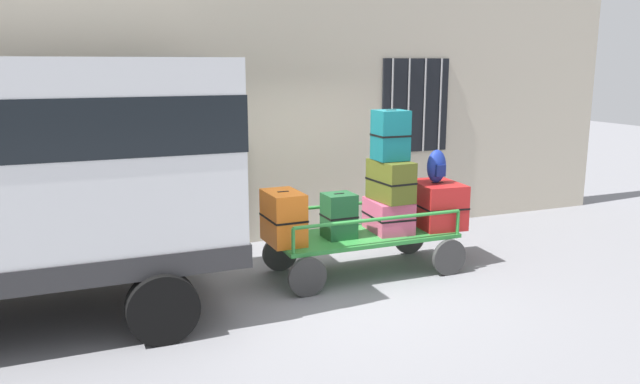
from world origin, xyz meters
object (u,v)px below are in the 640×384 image
suitcase_midleft_bottom (339,216)px  suitcase_midright_bottom (437,204)px  backpack (437,166)px  suitcase_center_top (390,135)px  suitcase_center_bottom (388,215)px  suitcase_left_bottom (283,217)px  suitcase_center_middle (391,181)px  luggage_cart (364,242)px

suitcase_midleft_bottom → suitcase_midright_bottom: bearing=0.8°
backpack → suitcase_midleft_bottom: bearing=179.6°
suitcase_midleft_bottom → suitcase_center_top: 1.21m
suitcase_midleft_bottom → suitcase_center_top: suitcase_center_top is taller
suitcase_center_bottom → suitcase_center_top: 1.05m
suitcase_center_top → suitcase_left_bottom: bearing=179.7°
suitcase_midleft_bottom → suitcase_center_bottom: 0.73m
suitcase_center_middle → suitcase_midright_bottom: bearing=2.1°
backpack → suitcase_midright_bottom: bearing=36.5°
luggage_cart → suitcase_midleft_bottom: suitcase_midleft_bottom is taller
suitcase_center_top → suitcase_center_middle: bearing=-90.0°
suitcase_center_middle → backpack: backpack is taller
luggage_cart → suitcase_center_top: size_ratio=3.80×
suitcase_left_bottom → suitcase_midleft_bottom: 0.72m
suitcase_center_top → suitcase_center_bottom: bearing=90.0°
suitcase_center_middle → suitcase_left_bottom: bearing=178.3°
suitcase_center_top → backpack: size_ratio=1.45×
suitcase_center_top → suitcase_midleft_bottom: bearing=-177.6°
suitcase_center_middle → suitcase_midright_bottom: 0.82m
suitcase_midright_bottom → backpack: 0.52m
luggage_cart → suitcase_center_middle: (0.36, -0.02, 0.79)m
suitcase_left_bottom → suitcase_center_top: size_ratio=1.01×
suitcase_midleft_bottom → suitcase_center_bottom: suitcase_midleft_bottom is taller
luggage_cart → backpack: backpack is taller
suitcase_midleft_bottom → luggage_cart: bearing=2.3°
luggage_cart → suitcase_midright_bottom: 1.16m
suitcase_center_bottom → suitcase_center_middle: (0.00, -0.04, 0.47)m
luggage_cart → suitcase_center_bottom: size_ratio=3.46×
luggage_cart → suitcase_midleft_bottom: (-0.36, -0.01, 0.39)m
luggage_cart → suitcase_center_top: bearing=2.4°
suitcase_center_top → backpack: bearing=-3.4°
suitcase_center_middle → luggage_cart: bearing=176.9°
suitcase_center_middle → backpack: bearing=-0.4°
suitcase_center_bottom → suitcase_center_top: suitcase_center_top is taller
suitcase_left_bottom → suitcase_center_middle: size_ratio=0.95×
suitcase_midleft_bottom → suitcase_center_bottom: bearing=3.0°
suitcase_midright_bottom → luggage_cart: bearing=-179.6°
luggage_cart → backpack: (1.04, -0.02, 0.93)m
suitcase_center_bottom → suitcase_midleft_bottom: bearing=-177.0°
suitcase_left_bottom → suitcase_center_middle: 1.49m
suitcase_center_middle → suitcase_center_top: suitcase_center_top is taller
suitcase_left_bottom → suitcase_center_bottom: 1.45m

